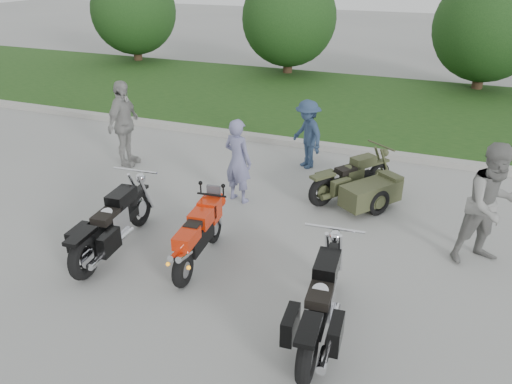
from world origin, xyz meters
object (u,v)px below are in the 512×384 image
at_px(person_grey, 492,205).
at_px(cruiser_right, 320,306).
at_px(cruiser_left, 111,227).
at_px(cruiser_sidecar, 361,187).
at_px(person_stripe, 238,161).
at_px(person_back, 124,124).
at_px(person_denim, 307,134).
at_px(sportbike_red, 198,235).

bearing_deg(person_grey, cruiser_right, -159.48).
distance_m(cruiser_left, cruiser_right, 3.71).
distance_m(cruiser_right, cruiser_sidecar, 3.88).
relative_size(cruiser_left, person_grey, 1.21).
xyz_separation_m(person_stripe, person_back, (-3.13, 0.76, 0.14)).
height_order(cruiser_left, person_stripe, person_stripe).
distance_m(person_stripe, person_denim, 2.27).
height_order(cruiser_sidecar, person_back, person_back).
bearing_deg(person_denim, sportbike_red, -53.45).
bearing_deg(sportbike_red, cruiser_sidecar, 51.14).
bearing_deg(cruiser_left, person_grey, 14.58).
xyz_separation_m(sportbike_red, cruiser_sidecar, (1.95, 2.96, -0.13)).
bearing_deg(person_denim, person_grey, 6.01).
bearing_deg(person_back, sportbike_red, -136.11).
relative_size(sportbike_red, cruiser_right, 0.77).
distance_m(sportbike_red, person_denim, 4.46).
relative_size(person_denim, person_back, 0.80).
xyz_separation_m(cruiser_left, cruiser_sidecar, (3.41, 3.18, -0.09)).
relative_size(person_stripe, person_back, 0.86).
xyz_separation_m(person_stripe, person_grey, (4.44, -0.55, 0.15)).
bearing_deg(cruiser_sidecar, person_stripe, -127.80).
bearing_deg(cruiser_right, person_denim, 103.51).
relative_size(cruiser_right, cruiser_sidecar, 1.22).
bearing_deg(person_denim, cruiser_right, -29.67).
bearing_deg(person_grey, person_stripe, 139.41).
distance_m(cruiser_right, person_back, 6.91).
bearing_deg(person_grey, person_back, 136.65).
relative_size(sportbike_red, person_stripe, 1.10).
relative_size(cruiser_right, person_denim, 1.52).
xyz_separation_m(cruiser_left, person_stripe, (1.13, 2.51, 0.37)).
height_order(sportbike_red, person_back, person_back).
distance_m(cruiser_sidecar, person_back, 5.44).
xyz_separation_m(cruiser_left, person_back, (-2.00, 3.27, 0.51)).
height_order(person_stripe, person_denim, person_stripe).
bearing_deg(cruiser_sidecar, person_denim, 171.94).
bearing_deg(sportbike_red, person_back, 133.10).
relative_size(cruiser_right, person_grey, 1.21).
bearing_deg(cruiser_sidecar, cruiser_left, -101.15).
bearing_deg(cruiser_sidecar, cruiser_right, -50.63).
bearing_deg(person_stripe, cruiser_right, 143.49).
height_order(cruiser_left, person_back, person_back).
height_order(cruiser_right, cruiser_sidecar, cruiser_right).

